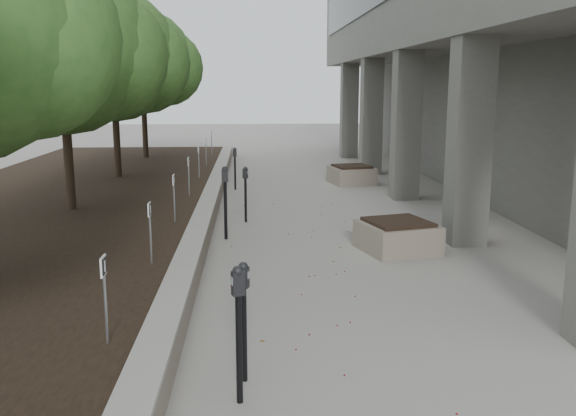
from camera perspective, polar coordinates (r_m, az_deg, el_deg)
name	(u,v)px	position (r m, az deg, el deg)	size (l,w,h in m)	color
ground	(333,394)	(6.64, 4.12, -16.61)	(90.00, 90.00, 0.00)	gray
retaining_wall	(210,205)	(15.13, -7.18, 0.26)	(0.39, 26.00, 0.50)	gray
planting_bed	(54,209)	(15.82, -20.57, -0.08)	(7.00, 26.00, 0.40)	black
crabapple_tree_3	(63,84)	(14.39, -19.85, 10.64)	(4.60, 4.00, 5.44)	#315E24
crabapple_tree_4	(114,84)	(19.25, -15.64, 10.86)	(4.60, 4.00, 5.44)	#315E24
crabapple_tree_5	(143,84)	(24.16, -13.13, 10.96)	(4.60, 4.00, 5.44)	#315E24
parking_sign_2	(105,300)	(6.88, -16.36, -8.09)	(0.04, 0.22, 0.96)	black
parking_sign_3	(150,233)	(9.71, -12.46, -2.28)	(0.04, 0.22, 0.96)	black
parking_sign_4	(174,198)	(12.62, -10.36, 0.89)	(0.04, 0.22, 0.96)	black
parking_sign_5	(189,177)	(15.56, -9.05, 2.86)	(0.04, 0.22, 0.96)	black
parking_sign_6	(199,162)	(18.52, -8.15, 4.20)	(0.04, 0.22, 0.96)	black
parking_sign_7	(206,151)	(21.50, -7.50, 5.18)	(0.04, 0.22, 0.96)	black
parking_sign_8	(212,143)	(24.47, -7.01, 5.91)	(0.04, 0.22, 0.96)	black
parking_meter_1	(244,322)	(6.64, -4.04, -10.38)	(0.13, 0.09, 1.31)	black
parking_meter_2	(239,335)	(6.20, -4.51, -11.53)	(0.14, 0.10, 1.41)	black
parking_meter_3	(225,203)	(12.66, -5.74, 0.45)	(0.15, 0.11, 1.50)	black
parking_meter_4	(246,195)	(14.23, -3.90, 1.24)	(0.13, 0.09, 1.28)	black
parking_meter_5	(235,169)	(18.72, -4.86, 3.61)	(0.13, 0.09, 1.28)	black
planter_front	(398,236)	(11.97, 9.98, -2.50)	(1.28, 1.28, 0.60)	gray
planter_back	(352,174)	(19.97, 5.84, 3.07)	(1.26, 1.26, 0.59)	gray
berry_scatter	(292,259)	(11.28, 0.33, -4.68)	(3.30, 14.10, 0.02)	maroon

